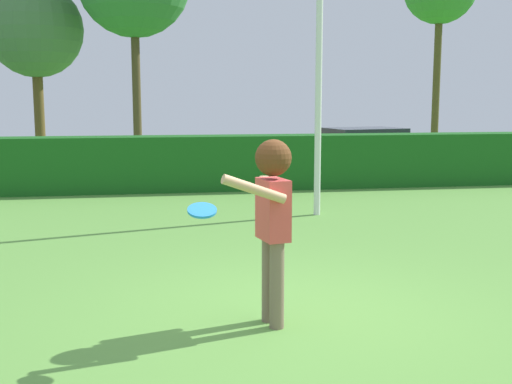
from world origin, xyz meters
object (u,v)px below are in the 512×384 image
parked_car_red (364,147)px  willow_tree (35,31)px  frisbee (202,210)px  lamppost (319,49)px  person (272,207)px

parked_car_red → willow_tree: bearing=153.0°
frisbee → lamppost: (2.62, 6.17, 1.79)m
lamppost → parked_car_red: lamppost is taller
willow_tree → frisbee: bearing=-77.0°
lamppost → parked_car_red: (3.31, 7.10, -2.34)m
person → lamppost: lamppost is taller
lamppost → willow_tree: size_ratio=0.89×
person → frisbee: 0.90m
person → willow_tree: 18.89m
person → lamppost: size_ratio=0.33×
person → willow_tree: willow_tree is taller
lamppost → willow_tree: willow_tree is taller
frisbee → parked_car_red: (5.92, 13.27, -0.55)m
frisbee → willow_tree: (-4.27, 18.47, 3.21)m
frisbee → lamppost: bearing=67.0°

